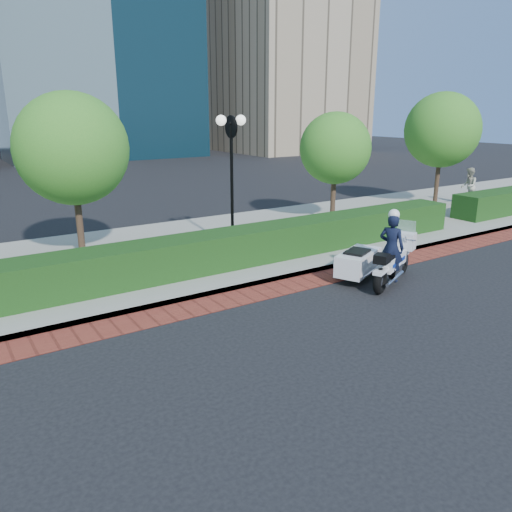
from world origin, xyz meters
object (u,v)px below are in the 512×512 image
pedestrian (469,186)px  tree_d (442,130)px  lamppost (232,161)px  police_motorcycle (378,257)px  tree_c (335,148)px  tree_b (72,149)px

pedestrian → tree_d: bearing=-66.0°
lamppost → police_motorcycle: 5.54m
police_motorcycle → pedestrian: 12.78m
lamppost → tree_c: bearing=13.3°
lamppost → tree_d: tree_d is taller
lamppost → pedestrian: bearing=2.2°
police_motorcycle → lamppost: bearing=85.6°
tree_d → police_motorcycle: size_ratio=1.95×
lamppost → police_motorcycle: size_ratio=1.59×
tree_b → tree_c: 10.01m
pedestrian → tree_b: bearing=-38.3°
tree_b → pedestrian: 18.03m
lamppost → tree_b: (-4.50, 1.30, 0.48)m
tree_b → tree_c: size_ratio=1.14×
tree_b → tree_c: (10.00, -0.00, -0.39)m
tree_b → police_motorcycle: tree_b is taller
pedestrian → lamppost: bearing=-33.6°
lamppost → police_motorcycle: bearing=-70.3°
tree_b → pedestrian: size_ratio=2.80×
police_motorcycle → pedestrian: bearing=0.3°
lamppost → pedestrian: 13.50m
tree_d → police_motorcycle: tree_d is taller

